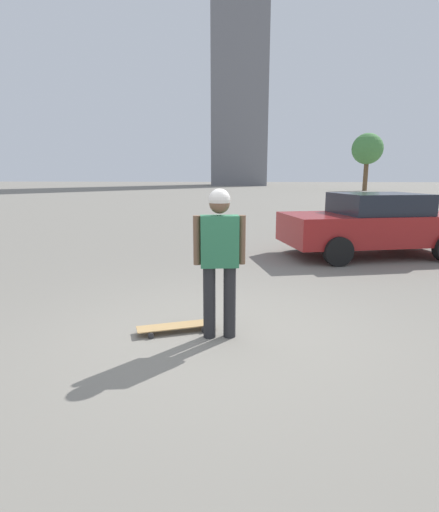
{
  "coord_description": "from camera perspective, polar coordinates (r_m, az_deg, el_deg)",
  "views": [
    {
      "loc": [
        0.41,
        -4.41,
        1.87
      ],
      "look_at": [
        0.0,
        0.0,
        0.97
      ],
      "focal_mm": 28.0,
      "sensor_mm": 36.0,
      "label": 1
    }
  ],
  "objects": [
    {
      "name": "skateboard",
      "position": [
        4.96,
        -6.24,
        -9.96
      ],
      "size": [
        0.96,
        0.56,
        0.08
      ],
      "rotation": [
        0.0,
        0.0,
        -2.76
      ],
      "color": "tan",
      "rests_on": "ground_plane"
    },
    {
      "name": "person",
      "position": [
        4.51,
        0.0,
        0.72
      ],
      "size": [
        0.58,
        0.27,
        1.73
      ],
      "rotation": [
        0.0,
        0.0,
        0.16
      ],
      "color": "#262628",
      "rests_on": "ground_plane"
    },
    {
      "name": "ground_plane",
      "position": [
        4.81,
        0.0,
        -11.44
      ],
      "size": [
        220.0,
        220.0,
        0.0
      ],
      "primitive_type": "plane",
      "color": "gray"
    },
    {
      "name": "car_parked_near",
      "position": [
        10.03,
        21.1,
        4.32
      ],
      "size": [
        4.44,
        2.84,
        1.46
      ],
      "rotation": [
        0.0,
        0.0,
        -2.89
      ],
      "color": "maroon",
      "rests_on": "ground_plane"
    },
    {
      "name": "building_block_distant",
      "position": [
        80.6,
        3.17,
        25.87
      ],
      "size": [
        9.8,
        13.55,
        43.83
      ],
      "color": "slate",
      "rests_on": "ground_plane"
    },
    {
      "name": "tree_distant",
      "position": [
        52.21,
        20.37,
        14.1
      ],
      "size": [
        3.64,
        3.64,
        6.77
      ],
      "color": "brown",
      "rests_on": "ground_plane"
    }
  ]
}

